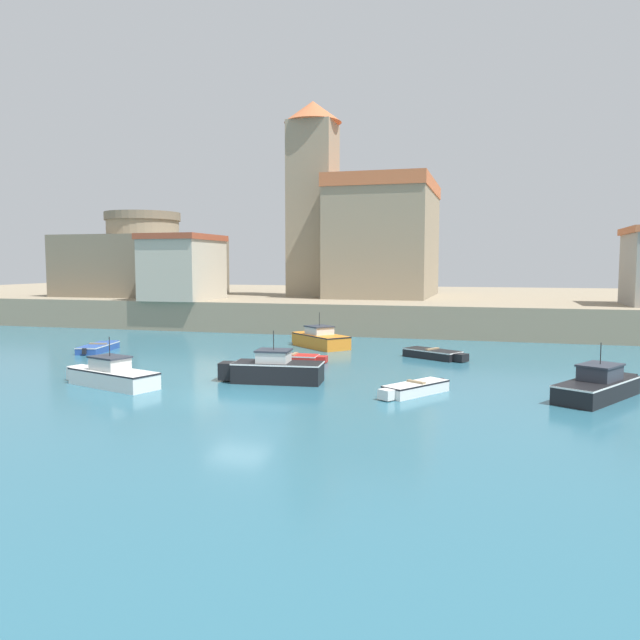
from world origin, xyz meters
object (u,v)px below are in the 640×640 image
dinghy_blue_2 (99,347)px  motorboat_black_4 (274,370)px  dinghy_red_6 (296,358)px  motorboat_orange_7 (319,339)px  harbor_shed_near_wharf (183,267)px  dinghy_black_0 (434,354)px  dinghy_white_1 (415,388)px  motorboat_white_8 (111,375)px  church (371,230)px  motorboat_black_3 (599,386)px  fortress (144,262)px

dinghy_blue_2 → motorboat_black_4: 16.02m
motorboat_black_4 → dinghy_red_6: size_ratio=1.44×
motorboat_orange_7 → harbor_shed_near_wharf: (-15.01, 9.39, 4.75)m
dinghy_blue_2 → dinghy_black_0: bearing=7.1°
dinghy_black_0 → motorboat_black_4: size_ratio=0.79×
dinghy_white_1 → motorboat_white_8: size_ratio=0.66×
church → motorboat_black_3: bearing=-63.6°
dinghy_blue_2 → motorboat_black_3: bearing=-13.1°
dinghy_white_1 → dinghy_blue_2: 22.63m
motorboat_orange_7 → dinghy_black_0: bearing=-20.7°
motorboat_white_8 → harbor_shed_near_wharf: size_ratio=0.76×
motorboat_black_4 → fortress: bearing=130.2°
motorboat_black_4 → fortress: (-24.28, 28.75, 5.15)m
motorboat_black_3 → motorboat_black_4: 14.25m
church → dinghy_black_0: bearing=-70.1°
dinghy_white_1 → motorboat_orange_7: 15.75m
dinghy_blue_2 → dinghy_white_1: bearing=-20.6°
motorboat_black_4 → motorboat_white_8: motorboat_black_4 is taller
dinghy_blue_2 → motorboat_black_3: (28.68, -6.68, 0.28)m
dinghy_red_6 → harbor_shed_near_wharf: 22.68m
dinghy_black_0 → motorboat_black_3: motorboat_black_3 is taller
dinghy_red_6 → fortress: bearing=135.9°
motorboat_black_4 → harbor_shed_near_wharf: size_ratio=0.70×
motorboat_white_8 → fortress: 36.48m
dinghy_red_6 → fortress: 33.05m
harbor_shed_near_wharf → motorboat_white_8: bearing=-69.3°
motorboat_orange_7 → harbor_shed_near_wharf: bearing=148.0°
dinghy_black_0 → fortress: (-30.90, 19.21, 5.47)m
harbor_shed_near_wharf → fortress: bearing=139.5°
dinghy_black_0 → dinghy_red_6: 8.25m
dinghy_white_1 → harbor_shed_near_wharf: 32.90m
dinghy_blue_2 → motorboat_black_4: bearing=-25.6°
dinghy_white_1 → motorboat_black_3: size_ratio=0.65×
church → dinghy_blue_2: bearing=-117.0°
motorboat_black_4 → dinghy_red_6: motorboat_black_4 is taller
motorboat_black_4 → fortress: 37.98m
dinghy_black_0 → motorboat_black_3: bearing=-50.6°
motorboat_black_4 → motorboat_orange_7: 12.59m
dinghy_black_0 → fortress: fortress is taller
dinghy_black_0 → dinghy_white_1: (0.13, -10.56, -0.01)m
dinghy_blue_2 → motorboat_white_8: (7.54, -9.82, 0.26)m
motorboat_black_4 → motorboat_white_8: 7.48m
motorboat_black_3 → dinghy_black_0: bearing=129.4°
motorboat_black_3 → dinghy_red_6: bearing=158.9°
church → fortress: church is taller
dinghy_blue_2 → motorboat_white_8: bearing=-52.5°
harbor_shed_near_wharf → dinghy_black_0: bearing=-28.4°
church → fortress: 23.15m
dinghy_red_6 → church: (-0.72, 26.08, 8.60)m
dinghy_blue_2 → motorboat_white_8: 12.39m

